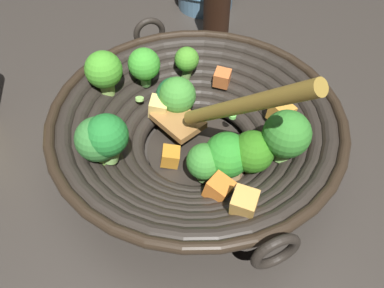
{
  "coord_description": "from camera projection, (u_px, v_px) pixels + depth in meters",
  "views": [
    {
      "loc": [
        -0.34,
        0.12,
        0.43
      ],
      "look_at": [
        -0.01,
        0.01,
        0.03
      ],
      "focal_mm": 35.82,
      "sensor_mm": 36.0,
      "label": 1
    }
  ],
  "objects": [
    {
      "name": "wok",
      "position": [
        195.0,
        127.0,
        0.52
      ],
      "size": [
        0.43,
        0.39,
        0.23
      ],
      "color": "black",
      "rests_on": "ground"
    },
    {
      "name": "ground_plane",
      "position": [
        196.0,
        153.0,
        0.56
      ],
      "size": [
        4.0,
        4.0,
        0.0
      ],
      "primitive_type": "plane",
      "color": "#332D28"
    },
    {
      "name": "soy_sauce_bottle",
      "position": [
        217.0,
        9.0,
        0.7
      ],
      "size": [
        0.05,
        0.05,
        0.17
      ],
      "color": "black",
      "rests_on": "ground"
    }
  ]
}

